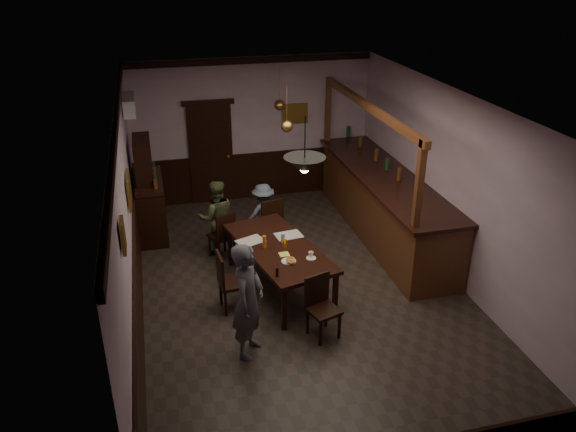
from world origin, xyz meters
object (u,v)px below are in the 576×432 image
object	(u,v)px
dining_table	(279,250)
chair_far_right	(270,221)
chair_side	(228,279)
pendant_iron	(305,165)
person_standing	(248,301)
chair_near	(321,303)
pendant_brass_far	(279,105)
person_seated_left	(216,217)
coffee_cup	(311,254)
person_seated_right	(263,213)
chair_far_left	(223,234)
pendant_brass_mid	(287,126)
soda_can	(285,243)
sideboard	(150,197)
bar_counter	(384,203)

from	to	relation	value
dining_table	chair_far_right	size ratio (longest dim) A/B	2.42
chair_side	pendant_iron	bearing A→B (deg)	-114.97
chair_side	person_standing	distance (m)	1.11
chair_near	pendant_brass_far	bearing A→B (deg)	67.56
person_seated_left	coffee_cup	xyz separation A→B (m)	(1.17, -1.86, 0.12)
person_seated_right	person_seated_left	bearing A→B (deg)	-1.05
chair_far_left	person_seated_left	world-z (taller)	person_seated_left
pendant_brass_mid	person_standing	bearing A→B (deg)	-114.07
person_seated_right	pendant_brass_mid	xyz separation A→B (m)	(0.33, -0.45, 1.73)
coffee_cup	pendant_brass_mid	size ratio (longest dim) A/B	0.10
chair_near	person_seated_right	size ratio (longest dim) A/B	0.80
chair_far_left	soda_can	xyz separation A→B (m)	(0.80, -1.20, 0.33)
pendant_brass_far	dining_table	bearing A→B (deg)	-103.86
person_seated_left	sideboard	xyz separation A→B (m)	(-1.10, 1.05, 0.07)
pendant_brass_far	person_seated_right	bearing A→B (deg)	-120.02
dining_table	pendant_brass_far	xyz separation A→B (m)	(0.62, 2.53, 1.61)
person_seated_left	bar_counter	xyz separation A→B (m)	(3.10, -0.08, -0.04)
dining_table	chair_far_left	world-z (taller)	chair_far_left
chair_side	pendant_brass_mid	xyz separation A→B (m)	(1.28, 1.56, 1.78)
chair_near	soda_can	bearing A→B (deg)	81.72
person_standing	chair_far_right	bearing A→B (deg)	12.00
pendant_iron	pendant_brass_mid	bearing A→B (deg)	82.81
dining_table	chair_far_left	bearing A→B (deg)	121.66
chair_side	person_seated_left	xyz separation A→B (m)	(0.08, 1.80, 0.17)
coffee_cup	chair_side	bearing A→B (deg)	164.42
dining_table	chair_near	size ratio (longest dim) A/B	2.62
dining_table	chair_side	distance (m)	0.96
chair_far_left	pendant_iron	size ratio (longest dim) A/B	1.15
chair_far_left	chair_near	xyz separation A→B (m)	(1.00, -2.44, 0.01)
sideboard	bar_counter	world-z (taller)	bar_counter
soda_can	pendant_brass_far	size ratio (longest dim) A/B	0.15
dining_table	bar_counter	world-z (taller)	bar_counter
person_seated_left	person_seated_right	distance (m)	0.91
chair_far_left	person_standing	xyz separation A→B (m)	(-0.04, -2.60, 0.33)
pendant_iron	chair_far_left	bearing A→B (deg)	114.69
pendant_iron	pendant_brass_mid	world-z (taller)	same
person_seated_right	sideboard	size ratio (longest dim) A/B	0.60
coffee_cup	pendant_brass_far	bearing A→B (deg)	72.64
dining_table	sideboard	size ratio (longest dim) A/B	1.27
chair_far_left	sideboard	xyz separation A→B (m)	(-1.18, 1.31, 0.27)
chair_far_left	chair_far_right	bearing A→B (deg)	167.90
chair_near	pendant_brass_far	distance (m)	4.24
chair_side	person_standing	xyz separation A→B (m)	(0.12, -1.06, 0.30)
dining_table	chair_far_right	world-z (taller)	chair_far_right
chair_far_right	bar_counter	bearing A→B (deg)	167.29
pendant_iron	person_seated_left	bearing A→B (deg)	113.70
bar_counter	pendant_iron	distance (m)	3.45
chair_near	pendant_brass_mid	world-z (taller)	pendant_brass_mid
pendant_iron	coffee_cup	bearing A→B (deg)	57.42
chair_far_left	person_seated_right	xyz separation A→B (m)	(0.80, 0.46, 0.08)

